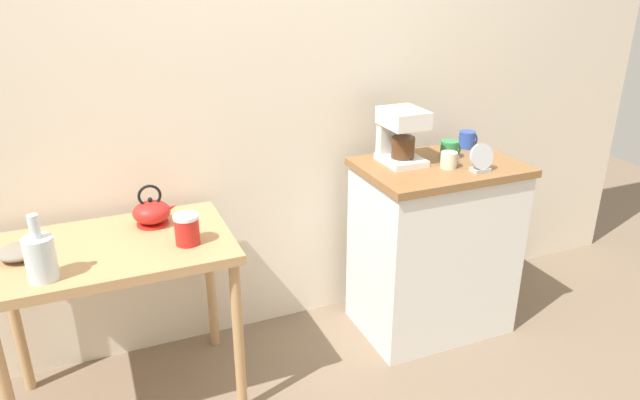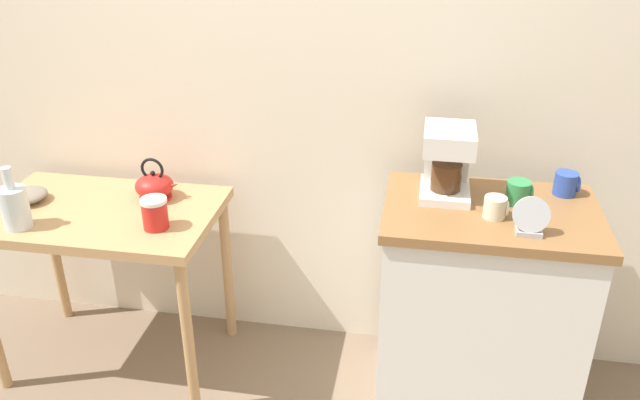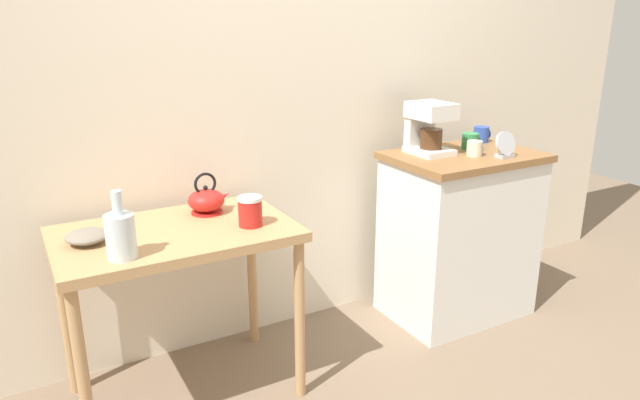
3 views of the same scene
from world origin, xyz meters
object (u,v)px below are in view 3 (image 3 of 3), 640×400
Objects in this scene: mug_tall_green at (470,141)px; mug_blue at (481,134)px; bowl_stoneware at (87,236)px; canister_enamel at (250,211)px; teakettle at (207,200)px; glass_carafe_vase at (121,234)px; table_clock at (505,146)px; mug_small_cream at (475,148)px; coffee_maker at (428,126)px.

mug_blue is at bearing 30.12° from mug_tall_green.
canister_enamel is (0.60, -0.12, 0.03)m from bowl_stoneware.
mug_tall_green is (1.42, -0.07, 0.12)m from teakettle.
glass_carafe_vase is at bearing -142.48° from teakettle.
glass_carafe_vase is 1.85m from table_clock.
canister_enamel is (0.52, 0.08, -0.03)m from glass_carafe_vase.
mug_blue is at bearing 63.43° from table_clock.
table_clock is (-0.17, -0.33, 0.01)m from mug_blue.
mug_blue is (2.02, 0.35, 0.09)m from glass_carafe_vase.
mug_tall_green is (1.32, 0.16, 0.12)m from canister_enamel.
bowl_stoneware is 1.87× the size of mug_small_cream.
canister_enamel reaches higher than bowl_stoneware.
mug_tall_green is (1.84, 0.25, 0.09)m from glass_carafe_vase.
table_clock reaches higher than mug_blue.
coffee_maker reaches higher than teakettle.
bowl_stoneware is 0.23m from glass_carafe_vase.
mug_small_cream is (0.17, -0.17, -0.10)m from coffee_maker.
mug_tall_green is 0.23m from table_clock.
mug_tall_green reaches higher than canister_enamel.
mug_small_cream is (-0.27, -0.23, -0.01)m from mug_blue.
canister_enamel is at bearing 9.05° from glass_carafe_vase.
mug_small_cream is at bearing 135.16° from table_clock.
mug_tall_green is at bearing 1.34° from bowl_stoneware.
canister_enamel is 1.34m from mug_tall_green.
table_clock reaches higher than bowl_stoneware.
teakettle is 1.18m from coffee_maker.
mug_tall_green is at bearing -149.88° from mug_blue.
bowl_stoneware is 1.29× the size of canister_enamel.
teakettle reaches higher than bowl_stoneware.
canister_enamel is at bearing -169.86° from mug_blue.
canister_enamel is 1.35× the size of mug_blue.
mug_blue is at bearing 1.11° from teakettle.
coffee_maker is 3.10× the size of mug_small_cream.
coffee_maker reaches higher than bowl_stoneware.
coffee_maker is (1.16, -0.03, 0.22)m from teakettle.
mug_small_cream reaches higher than teakettle.
table_clock reaches higher than glass_carafe_vase.
mug_blue is at bearing 10.14° from canister_enamel.
coffee_maker is (1.67, 0.09, 0.25)m from bowl_stoneware.
glass_carafe_vase is (-0.42, -0.32, 0.03)m from teakettle.
glass_carafe_vase is at bearing -176.03° from mug_small_cream.
bowl_stoneware is at bearing 168.82° from canister_enamel.
bowl_stoneware is at bearing -166.81° from teakettle.
bowl_stoneware is 1.84m from mug_small_cream.
teakettle is at bearing 37.52° from glass_carafe_vase.
bowl_stoneware is 0.82× the size of teakettle.
coffee_maker is at bearing 135.41° from table_clock.
teakettle is at bearing 177.06° from mug_tall_green.
mug_small_cream is 0.15m from table_clock.
mug_blue is 0.69× the size of table_clock.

